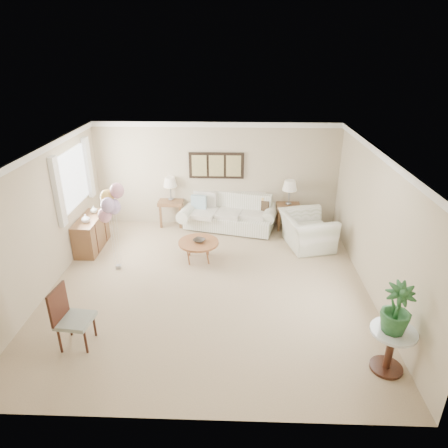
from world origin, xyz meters
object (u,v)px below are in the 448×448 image
accent_chair (70,316)px  coffee_table (199,243)px  armchair (307,230)px  sofa (229,215)px  balloon_cluster (110,203)px

accent_chair → coffee_table: bearing=58.1°
coffee_table → accent_chair: bearing=-121.9°
coffee_table → accent_chair: size_ratio=0.86×
armchair → accent_chair: (-4.09, -3.46, 0.13)m
sofa → accent_chair: (-2.31, -4.41, 0.17)m
armchair → balloon_cluster: balloon_cluster is taller
coffee_table → accent_chair: accent_chair is taller
accent_chair → armchair: bearing=40.2°
coffee_table → armchair: armchair is taller
sofa → balloon_cluster: size_ratio=1.39×
armchair → sofa: bearing=48.9°
armchair → accent_chair: accent_chair is taller
coffee_table → balloon_cluster: (-1.64, -0.44, 1.05)m
sofa → coffee_table: size_ratio=2.99×
sofa → balloon_cluster: balloon_cluster is taller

